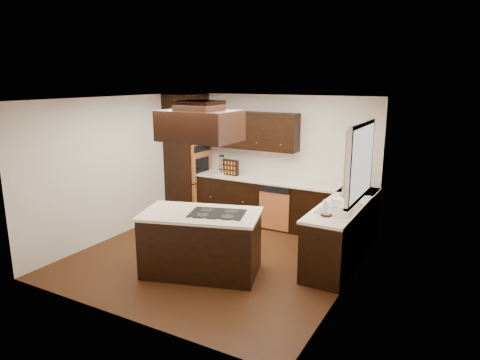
# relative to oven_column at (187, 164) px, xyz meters

# --- Properties ---
(floor) EXTENTS (4.20, 4.20, 0.02)m
(floor) POSITION_rel_oven_column_xyz_m (1.78, -1.71, -1.07)
(floor) COLOR #532C13
(floor) RESTS_ON ground
(ceiling) EXTENTS (4.20, 4.20, 0.02)m
(ceiling) POSITION_rel_oven_column_xyz_m (1.78, -1.71, 1.45)
(ceiling) COLOR silver
(ceiling) RESTS_ON ground
(wall_back) EXTENTS (4.20, 0.02, 2.50)m
(wall_back) POSITION_rel_oven_column_xyz_m (1.78, 0.40, 0.19)
(wall_back) COLOR beige
(wall_back) RESTS_ON ground
(wall_front) EXTENTS (4.20, 0.02, 2.50)m
(wall_front) POSITION_rel_oven_column_xyz_m (1.78, -3.81, 0.19)
(wall_front) COLOR beige
(wall_front) RESTS_ON ground
(wall_left) EXTENTS (0.02, 4.20, 2.50)m
(wall_left) POSITION_rel_oven_column_xyz_m (-0.33, -1.71, 0.19)
(wall_left) COLOR beige
(wall_left) RESTS_ON ground
(wall_right) EXTENTS (0.02, 4.20, 2.50)m
(wall_right) POSITION_rel_oven_column_xyz_m (3.88, -1.71, 0.19)
(wall_right) COLOR beige
(wall_right) RESTS_ON ground
(oven_column) EXTENTS (0.65, 0.75, 2.12)m
(oven_column) POSITION_rel_oven_column_xyz_m (0.00, 0.00, 0.00)
(oven_column) COLOR black
(oven_column) RESTS_ON floor
(wall_oven_face) EXTENTS (0.05, 0.62, 0.78)m
(wall_oven_face) POSITION_rel_oven_column_xyz_m (0.35, 0.00, 0.06)
(wall_oven_face) COLOR #CF6C36
(wall_oven_face) RESTS_ON oven_column
(base_cabinets_back) EXTENTS (2.93, 0.60, 0.88)m
(base_cabinets_back) POSITION_rel_oven_column_xyz_m (1.81, 0.09, -0.62)
(base_cabinets_back) COLOR black
(base_cabinets_back) RESTS_ON floor
(base_cabinets_right) EXTENTS (0.60, 2.40, 0.88)m
(base_cabinets_right) POSITION_rel_oven_column_xyz_m (3.58, -0.80, -0.62)
(base_cabinets_right) COLOR black
(base_cabinets_right) RESTS_ON floor
(countertop_back) EXTENTS (2.93, 0.63, 0.04)m
(countertop_back) POSITION_rel_oven_column_xyz_m (1.81, 0.08, -0.16)
(countertop_back) COLOR #F0DEC3
(countertop_back) RESTS_ON base_cabinets_back
(countertop_right) EXTENTS (0.63, 2.40, 0.04)m
(countertop_right) POSITION_rel_oven_column_xyz_m (3.56, -0.80, -0.16)
(countertop_right) COLOR #F0DEC3
(countertop_right) RESTS_ON base_cabinets_right
(upper_cabinets) EXTENTS (2.00, 0.34, 0.72)m
(upper_cabinets) POSITION_rel_oven_column_xyz_m (1.34, 0.23, 0.75)
(upper_cabinets) COLOR black
(upper_cabinets) RESTS_ON wall_back
(dishwasher_front) EXTENTS (0.60, 0.05, 0.72)m
(dishwasher_front) POSITION_rel_oven_column_xyz_m (2.10, -0.20, -0.66)
(dishwasher_front) COLOR #CF6C36
(dishwasher_front) RESTS_ON floor
(window_frame) EXTENTS (0.06, 1.32, 1.12)m
(window_frame) POSITION_rel_oven_column_xyz_m (3.85, -1.16, 0.59)
(window_frame) COLOR silver
(window_frame) RESTS_ON wall_right
(window_pane) EXTENTS (0.00, 1.20, 1.00)m
(window_pane) POSITION_rel_oven_column_xyz_m (3.87, -1.16, 0.59)
(window_pane) COLOR white
(window_pane) RESTS_ON wall_right
(curtain_left) EXTENTS (0.02, 0.34, 0.90)m
(curtain_left) POSITION_rel_oven_column_xyz_m (3.79, -1.57, 0.64)
(curtain_left) COLOR beige
(curtain_left) RESTS_ON wall_right
(curtain_right) EXTENTS (0.02, 0.34, 0.90)m
(curtain_right) POSITION_rel_oven_column_xyz_m (3.79, -0.74, 0.64)
(curtain_right) COLOR beige
(curtain_right) RESTS_ON wall_right
(sink_rim) EXTENTS (0.52, 0.84, 0.01)m
(sink_rim) POSITION_rel_oven_column_xyz_m (3.58, -1.16, -0.14)
(sink_rim) COLOR silver
(sink_rim) RESTS_ON countertop_right
(island) EXTENTS (1.82, 1.34, 0.88)m
(island) POSITION_rel_oven_column_xyz_m (1.90, -2.31, -0.62)
(island) COLOR black
(island) RESTS_ON floor
(island_top) EXTENTS (1.90, 1.41, 0.04)m
(island_top) POSITION_rel_oven_column_xyz_m (1.90, -2.31, -0.16)
(island_top) COLOR #F0DEC3
(island_top) RESTS_ON island
(cooktop) EXTENTS (0.89, 0.72, 0.01)m
(cooktop) POSITION_rel_oven_column_xyz_m (2.13, -2.24, -0.13)
(cooktop) COLOR black
(cooktop) RESTS_ON island_top
(range_hood) EXTENTS (1.05, 0.72, 0.42)m
(range_hood) POSITION_rel_oven_column_xyz_m (1.88, -2.25, 1.10)
(range_hood) COLOR black
(range_hood) RESTS_ON ceiling
(hood_duct) EXTENTS (0.55, 0.50, 0.13)m
(hood_duct) POSITION_rel_oven_column_xyz_m (1.88, -2.25, 1.38)
(hood_duct) COLOR black
(hood_duct) RESTS_ON ceiling
(blender_base) EXTENTS (0.15, 0.15, 0.10)m
(blender_base) POSITION_rel_oven_column_xyz_m (0.83, 0.04, -0.09)
(blender_base) COLOR silver
(blender_base) RESTS_ON countertop_back
(blender_pitcher) EXTENTS (0.13, 0.13, 0.26)m
(blender_pitcher) POSITION_rel_oven_column_xyz_m (0.83, 0.04, 0.09)
(blender_pitcher) COLOR silver
(blender_pitcher) RESTS_ON blender_base
(spice_rack) EXTENTS (0.38, 0.13, 0.31)m
(spice_rack) POSITION_rel_oven_column_xyz_m (1.02, 0.04, 0.01)
(spice_rack) COLOR black
(spice_rack) RESTS_ON countertop_back
(mixing_bowl) EXTENTS (0.31, 0.31, 0.07)m
(mixing_bowl) POSITION_rel_oven_column_xyz_m (0.76, 0.10, -0.10)
(mixing_bowl) COLOR silver
(mixing_bowl) RESTS_ON countertop_back
(soap_bottle) EXTENTS (0.12, 0.12, 0.22)m
(soap_bottle) POSITION_rel_oven_column_xyz_m (3.49, -0.52, -0.03)
(soap_bottle) COLOR silver
(soap_bottle) RESTS_ON countertop_right
(paper_towel) EXTENTS (0.13, 0.13, 0.23)m
(paper_towel) POSITION_rel_oven_column_xyz_m (3.52, -1.58, -0.03)
(paper_towel) COLOR silver
(paper_towel) RESTS_ON countertop_right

